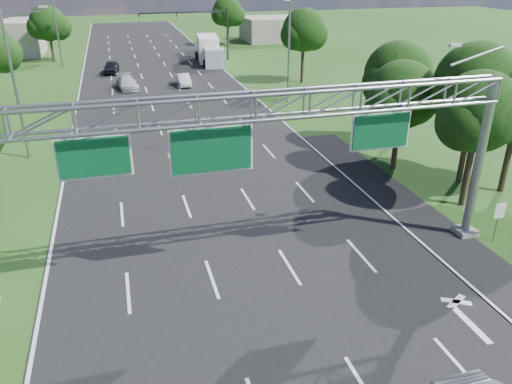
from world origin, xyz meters
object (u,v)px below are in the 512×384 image
object	(u,v)px
box_truck	(209,50)
traffic_signal	(202,23)
regulatory_sign	(499,214)
sign_gantry	(255,121)

from	to	relation	value
box_truck	traffic_signal	bearing A→B (deg)	113.41
regulatory_sign	traffic_signal	bearing A→B (deg)	95.20
sign_gantry	traffic_signal	bearing A→B (deg)	82.32
regulatory_sign	traffic_signal	distance (m)	54.37
sign_gantry	box_truck	bearing A→B (deg)	81.49
box_truck	sign_gantry	bearing A→B (deg)	-91.65
sign_gantry	traffic_signal	xyz separation A→B (m)	(7.15, 53.00, -1.72)
regulatory_sign	box_truck	distance (m)	52.45
sign_gantry	regulatory_sign	bearing A→B (deg)	-4.83
regulatory_sign	box_truck	world-z (taller)	box_truck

